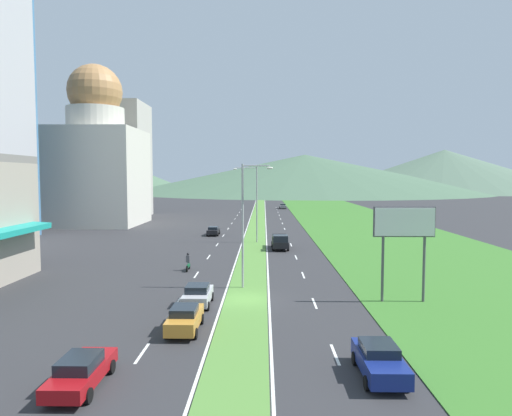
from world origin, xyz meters
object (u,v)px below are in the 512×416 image
(street_lamp_mid, at_px, (254,199))
(car_4, at_px, (185,318))
(car_5, at_px, (81,371))
(car_3, at_px, (198,295))
(car_2, at_px, (283,206))
(pickup_truck_0, at_px, (280,242))
(billboard_roadside, at_px, (404,229))
(street_lamp_near, at_px, (246,218))
(motorcycle_rider, at_px, (188,263))
(car_0, at_px, (379,360))
(car_1, at_px, (213,231))

(street_lamp_mid, bearing_deg, car_4, -95.31)
(street_lamp_mid, distance_m, car_5, 45.20)
(car_3, relative_size, car_4, 0.94)
(car_5, bearing_deg, car_3, -14.37)
(car_2, bearing_deg, pickup_truck_0, -2.67)
(billboard_roadside, height_order, car_5, billboard_roadside)
(street_lamp_near, xyz_separation_m, pickup_truck_0, (3.63, 20.42, -4.90))
(street_lamp_mid, distance_m, motorcycle_rider, 21.00)
(car_4, distance_m, pickup_truck_0, 31.86)
(billboard_roadside, bearing_deg, car_5, -142.95)
(billboard_roadside, height_order, pickup_truck_0, billboard_roadside)
(street_lamp_mid, height_order, car_0, street_lamp_mid)
(billboard_roadside, bearing_deg, street_lamp_near, 160.84)
(car_2, bearing_deg, car_4, -5.59)
(car_4, bearing_deg, street_lamp_mid, -5.31)
(billboard_roadside, distance_m, car_1, 42.96)
(street_lamp_mid, relative_size, motorcycle_rider, 5.39)
(car_3, relative_size, motorcycle_rider, 2.04)
(street_lamp_mid, relative_size, car_3, 2.64)
(car_1, height_order, car_4, car_4)
(street_lamp_near, distance_m, car_1, 35.37)
(billboard_roadside, relative_size, pickup_truck_0, 1.33)
(billboard_roadside, xyz_separation_m, motorcycle_rider, (-17.92, 11.11, -4.75))
(car_1, relative_size, car_4, 0.98)
(billboard_roadside, bearing_deg, car_4, -156.58)
(car_0, relative_size, car_5, 0.95)
(street_lamp_mid, height_order, billboard_roadside, street_lamp_mid)
(billboard_roadside, height_order, car_0, billboard_roadside)
(billboard_roadside, height_order, car_1, billboard_roadside)
(car_3, height_order, pickup_truck_0, pickup_truck_0)
(street_lamp_near, distance_m, car_4, 12.27)
(billboard_roadside, relative_size, motorcycle_rider, 3.58)
(car_2, height_order, car_3, car_3)
(street_lamp_mid, distance_m, billboard_roadside, 32.60)
(street_lamp_near, bearing_deg, billboard_roadside, -19.16)
(car_3, bearing_deg, car_4, -179.74)
(pickup_truck_0, bearing_deg, billboard_roadside, 18.58)
(car_2, relative_size, pickup_truck_0, 0.76)
(car_3, height_order, car_5, car_3)
(car_5, distance_m, pickup_truck_0, 39.81)
(car_4, bearing_deg, billboard_roadside, -66.58)
(pickup_truck_0, relative_size, motorcycle_rider, 2.70)
(car_1, distance_m, motorcycle_rider, 27.39)
(car_5, bearing_deg, street_lamp_mid, -8.66)
(car_0, distance_m, pickup_truck_0, 37.29)
(street_lamp_mid, bearing_deg, car_0, -81.09)
(street_lamp_mid, bearing_deg, billboard_roadside, -68.97)
(billboard_roadside, xyz_separation_m, car_2, (-4.76, 99.38, -4.75))
(car_3, bearing_deg, pickup_truck_0, -15.08)
(car_5, relative_size, motorcycle_rider, 2.29)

